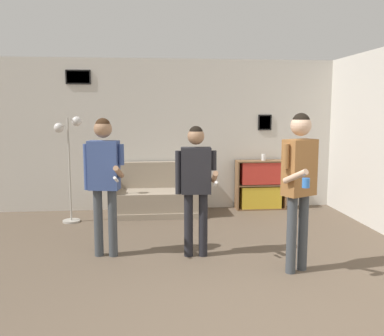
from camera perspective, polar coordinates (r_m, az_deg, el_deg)
The scene contains 9 objects.
ground_plane at distance 3.74m, azimuth 8.91°, elevation -21.16°, with size 20.00×20.00×0.00m, color brown.
wall_back at distance 7.80m, azimuth 0.59°, elevation 4.46°, with size 7.42×0.08×2.70m.
couch at distance 7.47m, azimuth -4.69°, elevation -3.91°, with size 1.59×0.80×0.88m.
bookshelf at distance 7.90m, azimuth 9.11°, elevation -2.24°, with size 0.90×0.30×0.89m.
floor_lamp at distance 7.05m, azimuth -16.10°, elevation 2.19°, with size 0.43×0.28×1.70m.
person_player_foreground_left at distance 5.28m, azimuth -11.65°, elevation -0.54°, with size 0.49×0.51×1.71m.
person_player_foreground_center at distance 5.18m, azimuth 0.52°, elevation -1.32°, with size 0.50×0.46×1.61m.
person_watcher_holding_cup at distance 4.81m, azimuth 14.14°, elevation -0.87°, with size 0.45×0.57×1.77m.
drinking_cup at distance 7.84m, azimuth 9.52°, elevation 1.42°, with size 0.07×0.07×0.12m.
Camera 1 is at (-0.86, -3.16, 1.80)m, focal length 40.00 mm.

